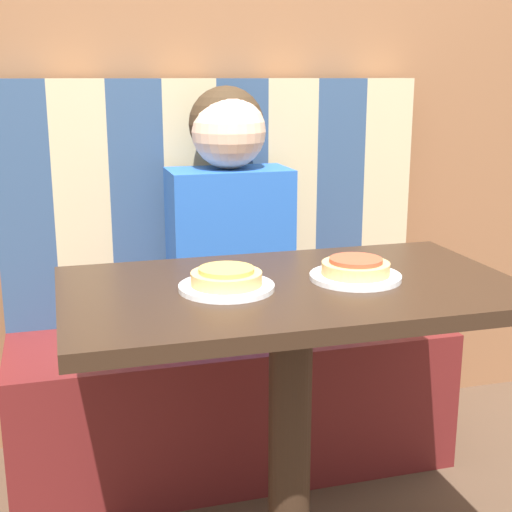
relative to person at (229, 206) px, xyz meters
name	(u,v)px	position (x,y,z in m)	size (l,w,h in m)	color
wall_back	(206,43)	(0.00, 0.29, 0.48)	(7.00, 0.05, 2.60)	brown
booth_seat	(231,396)	(0.00, -0.01, -0.60)	(1.33, 0.48, 0.44)	#5B1919
booth_backrest	(215,199)	(0.00, 0.19, -0.01)	(1.33, 0.09, 0.75)	navy
dining_table	(291,333)	(0.00, -0.58, -0.19)	(1.01, 0.58, 0.75)	black
person	(229,206)	(0.00, 0.00, 0.00)	(0.35, 0.24, 0.73)	#2356B2
plate_left	(227,287)	(-0.15, -0.59, -0.07)	(0.21, 0.21, 0.01)	white
plate_right	(355,277)	(0.15, -0.59, -0.07)	(0.21, 0.21, 0.01)	white
pizza_left	(226,277)	(-0.15, -0.59, -0.04)	(0.15, 0.15, 0.04)	tan
pizza_right	(356,267)	(0.15, -0.59, -0.04)	(0.15, 0.15, 0.04)	tan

